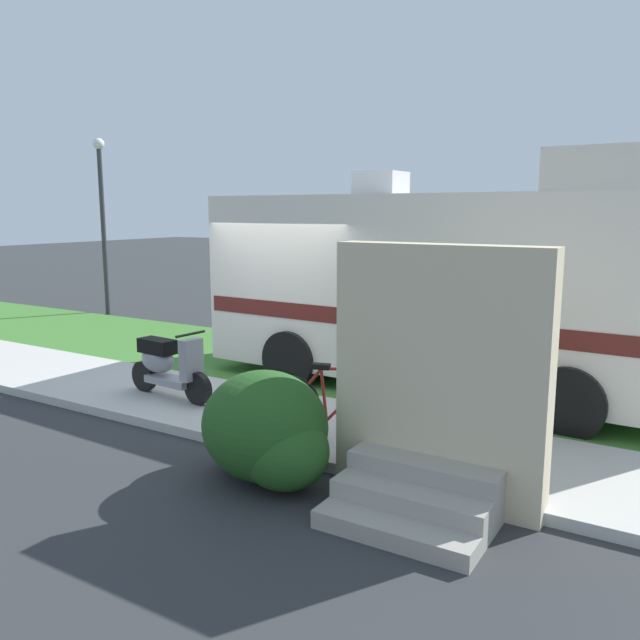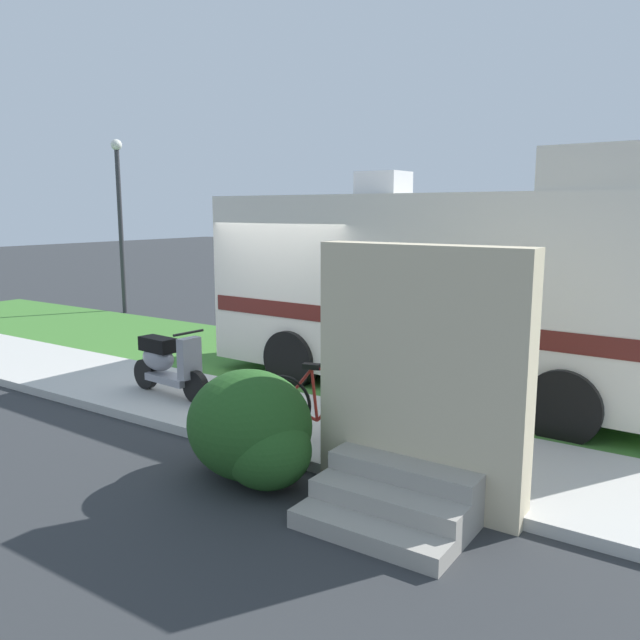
{
  "view_description": "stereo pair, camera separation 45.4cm",
  "coord_description": "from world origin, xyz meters",
  "px_view_note": "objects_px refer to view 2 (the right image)",
  "views": [
    {
      "loc": [
        5.54,
        -7.6,
        2.7
      ],
      "look_at": [
        0.74,
        0.3,
        1.1
      ],
      "focal_mm": 35.87,
      "sensor_mm": 36.0,
      "label": 1
    },
    {
      "loc": [
        5.92,
        -7.35,
        2.7
      ],
      "look_at": [
        0.74,
        0.3,
        1.1
      ],
      "focal_mm": 35.87,
      "sensor_mm": 36.0,
      "label": 2
    }
  ],
  "objects_px": {
    "scooter": "(166,363)",
    "bottle_green": "(508,443)",
    "bottle_spare": "(471,440)",
    "bicycle": "(328,405)",
    "pickup_truck_near": "(472,294)",
    "motorhome_rv": "(450,284)",
    "street_lamp_post": "(120,210)"
  },
  "relations": [
    {
      "from": "street_lamp_post",
      "to": "bicycle",
      "type": "bearing_deg",
      "value": -27.54
    },
    {
      "from": "bicycle",
      "to": "street_lamp_post",
      "type": "xyz_separation_m",
      "value": [
        -9.82,
        5.12,
        2.19
      ]
    },
    {
      "from": "pickup_truck_near",
      "to": "bottle_green",
      "type": "xyz_separation_m",
      "value": [
        2.93,
        -6.54,
        -0.68
      ]
    },
    {
      "from": "motorhome_rv",
      "to": "street_lamp_post",
      "type": "xyz_separation_m",
      "value": [
        -10.03,
        2.21,
        1.07
      ]
    },
    {
      "from": "motorhome_rv",
      "to": "bottle_spare",
      "type": "height_order",
      "value": "motorhome_rv"
    },
    {
      "from": "pickup_truck_near",
      "to": "bottle_green",
      "type": "relative_size",
      "value": 19.73
    },
    {
      "from": "bottle_green",
      "to": "bottle_spare",
      "type": "xyz_separation_m",
      "value": [
        -0.37,
        -0.1,
        -0.01
      ]
    },
    {
      "from": "motorhome_rv",
      "to": "bottle_green",
      "type": "xyz_separation_m",
      "value": [
        1.66,
        -2.26,
        -1.38
      ]
    },
    {
      "from": "bottle_green",
      "to": "bottle_spare",
      "type": "bearing_deg",
      "value": -164.73
    },
    {
      "from": "pickup_truck_near",
      "to": "motorhome_rv",
      "type": "bearing_deg",
      "value": -73.53
    },
    {
      "from": "bicycle",
      "to": "bottle_green",
      "type": "xyz_separation_m",
      "value": [
        1.87,
        0.65,
        -0.26
      ]
    },
    {
      "from": "scooter",
      "to": "bicycle",
      "type": "height_order",
      "value": "scooter"
    },
    {
      "from": "motorhome_rv",
      "to": "bottle_spare",
      "type": "xyz_separation_m",
      "value": [
        1.29,
        -2.36,
        -1.39
      ]
    },
    {
      "from": "bottle_green",
      "to": "street_lamp_post",
      "type": "relative_size",
      "value": 0.07
    },
    {
      "from": "scooter",
      "to": "bottle_green",
      "type": "distance_m",
      "value": 4.74
    },
    {
      "from": "bottle_spare",
      "to": "bottle_green",
      "type": "bearing_deg",
      "value": 15.27
    },
    {
      "from": "street_lamp_post",
      "to": "motorhome_rv",
      "type": "bearing_deg",
      "value": -12.42
    },
    {
      "from": "pickup_truck_near",
      "to": "bottle_green",
      "type": "bearing_deg",
      "value": -65.88
    },
    {
      "from": "bicycle",
      "to": "scooter",
      "type": "bearing_deg",
      "value": 176.3
    },
    {
      "from": "motorhome_rv",
      "to": "bicycle",
      "type": "bearing_deg",
      "value": -94.13
    },
    {
      "from": "scooter",
      "to": "bottle_green",
      "type": "xyz_separation_m",
      "value": [
        4.71,
        0.47,
        -0.33
      ]
    },
    {
      "from": "pickup_truck_near",
      "to": "bottle_green",
      "type": "height_order",
      "value": "pickup_truck_near"
    },
    {
      "from": "scooter",
      "to": "street_lamp_post",
      "type": "distance_m",
      "value": 8.81
    },
    {
      "from": "bicycle",
      "to": "bottle_green",
      "type": "height_order",
      "value": "bicycle"
    },
    {
      "from": "bicycle",
      "to": "bottle_spare",
      "type": "distance_m",
      "value": 1.62
    },
    {
      "from": "pickup_truck_near",
      "to": "bicycle",
      "type": "bearing_deg",
      "value": -81.66
    },
    {
      "from": "pickup_truck_near",
      "to": "street_lamp_post",
      "type": "distance_m",
      "value": 9.18
    },
    {
      "from": "bicycle",
      "to": "bottle_spare",
      "type": "bearing_deg",
      "value": 20.06
    },
    {
      "from": "bicycle",
      "to": "bottle_green",
      "type": "distance_m",
      "value": 2.0
    },
    {
      "from": "bicycle",
      "to": "bottle_spare",
      "type": "relative_size",
      "value": 6.49
    },
    {
      "from": "bicycle",
      "to": "bottle_green",
      "type": "relative_size",
      "value": 5.84
    },
    {
      "from": "bottle_green",
      "to": "street_lamp_post",
      "type": "bearing_deg",
      "value": 159.08
    }
  ]
}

